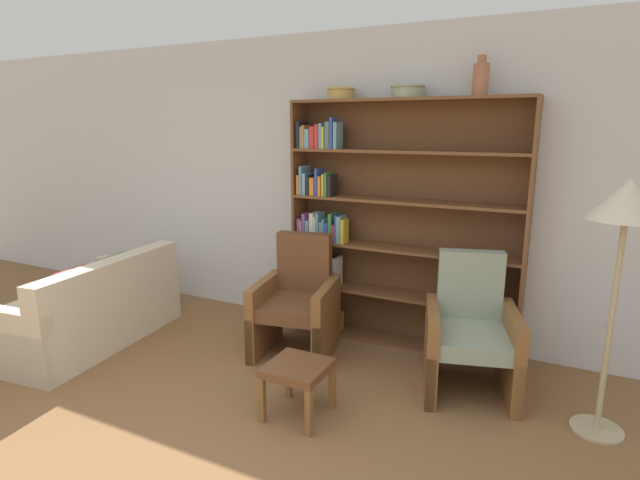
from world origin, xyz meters
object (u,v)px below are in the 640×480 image
Objects in this scene: couch at (87,312)px; bookshelf at (381,227)px; bowl_cream at (408,91)px; footstool at (298,373)px; vase_tall at (481,78)px; bowl_copper at (341,93)px; armchair_leather at (297,303)px; armchair_cushioned at (470,334)px; floor_lamp at (626,214)px.

bookshelf is at bearing -67.57° from couch.
footstool is at bearing -99.78° from bowl_cream.
vase_tall reaches higher than bowl_cream.
vase_tall is (1.17, -0.00, 0.07)m from bowl_copper.
couch is 2.30m from footstool.
armchair_leather and armchair_cushioned have the same top height.
bowl_cream is 1.99m from armchair_cushioned.
bookshelf is 1.17m from bowl_cream.
footstool is at bearing -119.57° from vase_tall.
bowl_cream is 0.29× the size of armchair_cushioned.
footstool is (-0.25, -1.44, -1.89)m from bowl_cream.
armchair_leather is (-0.15, -0.55, -1.77)m from bowl_copper.
vase_tall is at bearing 0.00° from bowl_cream.
vase_tall is 3.90m from couch.
armchair_leather is (-1.32, -0.55, -1.85)m from vase_tall.
armchair_cushioned is 0.62× the size of floor_lamp.
bowl_cream reaches higher than armchair_leather.
bookshelf is 7.48× the size of bowl_cream.
armchair_leather is 2.59× the size of footstool.
footstool is at bearing -158.78° from floor_lamp.
armchair_leather is (-0.75, -0.55, -1.77)m from bowl_cream.
footstool is (-1.81, -0.70, -1.11)m from floor_lamp.
armchair_cushioned is (0.71, -0.55, -1.77)m from bowl_cream.
bowl_cream reaches higher than floor_lamp.
bookshelf reaches higher than couch.
vase_tall is at bearing 143.51° from floor_lamp.
bowl_copper is 0.25× the size of armchair_cushioned.
footstool is (2.29, -0.20, 0.03)m from couch.
armchair_cushioned reaches higher than couch.
vase_tall is at bearing -0.00° from bowl_copper.
bookshelf is 1.45m from vase_tall.
vase_tall is (0.57, 0.00, 0.07)m from bowl_cream.
bookshelf is 1.26× the size of couch.
bowl_copper is at bearing -38.59° from armchair_cushioned.
floor_lamp is (0.85, -0.19, 0.99)m from armchair_cushioned.
floor_lamp is at bearing -18.80° from bowl_copper.
bookshelf is 2.13× the size of armchair_leather.
bookshelf is 2.13× the size of armchair_cushioned.
bowl_copper is 2.40m from footstool.
footstool is at bearing 108.29° from armchair_leather.
bowl_cream is 0.74× the size of footstool.
bowl_cream reaches higher than armchair_cushioned.
bowl_cream is at bearing -0.00° from bowl_copper.
floor_lamp is (2.16, -0.74, -0.78)m from bowl_copper.
armchair_cushioned reaches higher than footstool.
armchair_cushioned is at bearing 167.66° from floor_lamp.
couch is at bearing -172.99° from floor_lamp.
couch is 1.93m from armchair_leather.
floor_lamp is at bearing 164.44° from armchair_leather.
vase_tall reaches higher than bookshelf.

